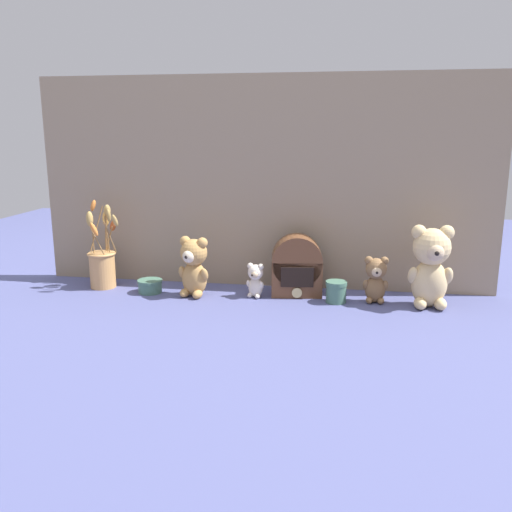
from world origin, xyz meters
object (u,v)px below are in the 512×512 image
at_px(teddy_bear_large, 431,265).
at_px(decorative_tin_short, 150,286).
at_px(teddy_bear_small, 376,279).
at_px(vintage_radio, 297,268).
at_px(teddy_bear_medium, 194,265).
at_px(flower_vase, 102,262).
at_px(decorative_tin_tall, 336,292).
at_px(teddy_bear_tiny, 255,280).

relative_size(teddy_bear_large, decorative_tin_short, 3.08).
distance_m(teddy_bear_small, vintage_radio, 0.28).
relative_size(teddy_bear_medium, teddy_bear_small, 1.32).
bearing_deg(teddy_bear_large, flower_vase, 178.04).
xyz_separation_m(teddy_bear_medium, flower_vase, (-0.37, 0.05, -0.02)).
bearing_deg(decorative_tin_short, teddy_bear_medium, -3.61).
bearing_deg(decorative_tin_tall, teddy_bear_medium, -179.12).
relative_size(teddy_bear_large, vintage_radio, 1.28).
bearing_deg(teddy_bear_medium, teddy_bear_large, 0.83).
bearing_deg(decorative_tin_short, teddy_bear_small, 1.20).
bearing_deg(teddy_bear_small, flower_vase, 178.62).
xyz_separation_m(teddy_bear_tiny, decorative_tin_short, (-0.39, -0.01, -0.04)).
relative_size(flower_vase, decorative_tin_tall, 4.36).
bearing_deg(flower_vase, teddy_bear_medium, -8.01).
xyz_separation_m(teddy_bear_medium, teddy_bear_tiny, (0.22, 0.02, -0.05)).
bearing_deg(decorative_tin_tall, flower_vase, 177.10).
bearing_deg(vintage_radio, teddy_bear_tiny, -159.69).
relative_size(teddy_bear_medium, flower_vase, 0.66).
xyz_separation_m(flower_vase, vintage_radio, (0.74, 0.02, 0.00)).
bearing_deg(teddy_bear_medium, teddy_bear_tiny, 5.66).
distance_m(teddy_bear_large, vintage_radio, 0.46).
xyz_separation_m(teddy_bear_large, teddy_bear_medium, (-0.82, -0.01, -0.03)).
height_order(flower_vase, decorative_tin_tall, flower_vase).
distance_m(teddy_bear_large, teddy_bear_tiny, 0.60).
relative_size(teddy_bear_large, decorative_tin_tall, 3.72).
distance_m(decorative_tin_tall, decorative_tin_short, 0.68).
height_order(teddy_bear_medium, decorative_tin_tall, teddy_bear_medium).
xyz_separation_m(teddy_bear_tiny, vintage_radio, (0.14, 0.05, 0.04)).
height_order(teddy_bear_small, decorative_tin_tall, teddy_bear_small).
distance_m(vintage_radio, decorative_tin_tall, 0.17).
height_order(teddy_bear_tiny, vintage_radio, vintage_radio).
relative_size(teddy_bear_tiny, decorative_tin_tall, 1.65).
bearing_deg(vintage_radio, flower_vase, -178.26).
bearing_deg(teddy_bear_small, teddy_bear_large, -5.22).
xyz_separation_m(teddy_bear_large, teddy_bear_tiny, (-0.60, 0.01, -0.08)).
xyz_separation_m(teddy_bear_large, vintage_radio, (-0.46, 0.06, -0.04)).
bearing_deg(teddy_bear_small, teddy_bear_medium, -177.50).
xyz_separation_m(teddy_bear_medium, vintage_radio, (0.36, 0.07, -0.01)).
distance_m(teddy_bear_large, decorative_tin_tall, 0.33).
bearing_deg(teddy_bear_tiny, flower_vase, 177.04).
relative_size(teddy_bear_small, decorative_tin_tall, 2.17).
xyz_separation_m(teddy_bear_medium, decorative_tin_tall, (0.51, 0.01, -0.08)).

